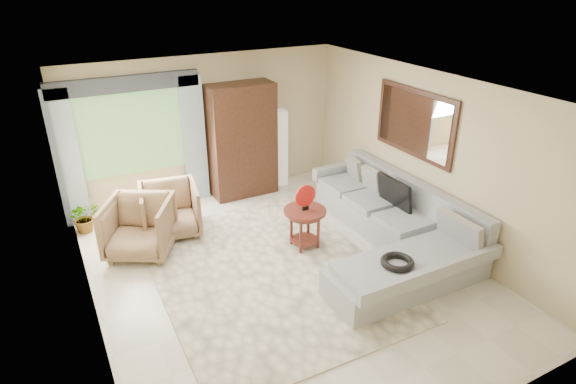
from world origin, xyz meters
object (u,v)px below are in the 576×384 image
armchair_right (170,210)px  potted_plant (84,217)px  coffee_table (305,228)px  tv_screen (395,193)px  armoire (242,141)px  armchair_left (139,227)px  floor_lamp (280,148)px  sectional_sofa (393,230)px

armchair_right → potted_plant: armchair_right is taller
coffee_table → potted_plant: bearing=144.1°
tv_screen → armchair_right: 3.58m
tv_screen → potted_plant: (-4.38, 2.39, -0.46)m
tv_screen → armoire: armoire is taller
tv_screen → coffee_table: size_ratio=1.15×
potted_plant → tv_screen: bearing=-28.6°
armchair_right → potted_plant: bearing=159.0°
coffee_table → armchair_right: size_ratio=0.71×
armchair_left → potted_plant: 1.29m
potted_plant → floor_lamp: 3.72m
armoire → floor_lamp: (0.80, 0.06, -0.30)m
tv_screen → coffee_table: 1.54m
potted_plant → floor_lamp: size_ratio=0.35×
armchair_right → armoire: armoire is taller
potted_plant → armoire: size_ratio=0.25×
sectional_sofa → armoire: armoire is taller
armchair_left → potted_plant: bearing=150.9°
potted_plant → armoire: bearing=3.3°
sectional_sofa → armchair_left: size_ratio=3.64×
potted_plant → armoire: (2.88, 0.17, 0.79)m
coffee_table → armchair_left: size_ratio=0.68×
tv_screen → armoire: (-1.50, 2.55, 0.33)m
sectional_sofa → potted_plant: 4.94m
sectional_sofa → armoire: (-1.23, 2.90, 0.77)m
sectional_sofa → coffee_table: (-1.20, 0.62, 0.06)m
tv_screen → armchair_left: (-3.72, 1.29, -0.29)m
sectional_sofa → tv_screen: bearing=52.2°
sectional_sofa → armchair_left: sectional_sofa is taller
armchair_left → armchair_right: 0.67m
potted_plant → armchair_left: bearing=-58.7°
tv_screen → coffee_table: tv_screen is taller
armoire → coffee_table: bearing=-89.1°
tv_screen → coffee_table: bearing=169.4°
sectional_sofa → floor_lamp: 3.03m
floor_lamp → armoire: bearing=-175.7°
armchair_left → potted_plant: size_ratio=1.83×
sectional_sofa → potted_plant: (-4.12, 2.73, -0.02)m
coffee_table → armoire: armoire is taller
sectional_sofa → coffee_table: sectional_sofa is taller
tv_screen → potted_plant: size_ratio=1.43×
potted_plant → armoire: armoire is taller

